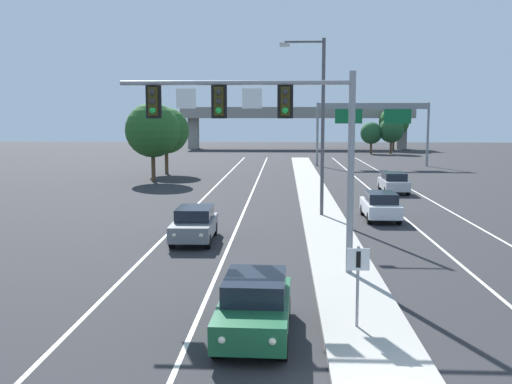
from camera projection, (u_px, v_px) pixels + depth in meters
The scene contains 19 objects.
median_island at pixel (329, 233), 29.20m from camera, with size 2.40×110.00×0.15m, color #9E9B93.
lane_stripe_oncoming_center at pixel (244, 212), 36.37m from camera, with size 0.14×100.00×0.01m, color silver.
lane_stripe_receding_center at pixel (398, 213), 35.93m from camera, with size 0.14×100.00×0.01m, color silver.
edge_stripe_left at pixel (190, 211), 36.52m from camera, with size 0.14×100.00×0.01m, color silver.
edge_stripe_right at pixel (454, 213), 35.77m from camera, with size 0.14×100.00×0.01m, color silver.
overhead_signal_mast at pixel (268, 123), 21.01m from camera, with size 8.33×0.44×7.20m.
median_sign_post at pixel (358, 274), 15.78m from camera, with size 0.60×0.10×2.20m.
street_lamp_median at pixel (319, 117), 33.66m from camera, with size 2.58×0.28×10.00m.
car_oncoming_green at pixel (255, 305), 15.61m from camera, with size 1.93×4.51×1.58m.
car_oncoming_grey at pixel (194, 224), 27.62m from camera, with size 1.89×4.50×1.58m.
car_receding_white at pixel (380, 205), 33.45m from camera, with size 1.86×4.49×1.58m.
car_receding_silver at pixel (394, 182), 45.40m from camera, with size 1.84×4.48×1.58m.
highway_sign_gantry at pixel (373, 114), 69.96m from camera, with size 13.28×0.42×7.50m.
overpass_bridge at pixel (296, 117), 109.50m from camera, with size 42.40×6.40×7.65m.
tree_far_right_b at pixel (394, 122), 104.07m from camera, with size 5.28×5.28×7.64m.
tree_far_right_a at pixel (391, 130), 94.19m from camera, with size 3.97×3.97×5.75m.
tree_far_right_c at pixel (371, 133), 94.67m from camera, with size 3.49×3.49×5.06m.
tree_far_left_b at pixel (153, 130), 53.05m from camera, with size 4.88×4.88×7.07m.
tree_far_left_a at pixel (166, 131), 60.18m from camera, with size 4.69×4.69×6.78m.
Camera 1 is at (-2.25, -10.86, 5.72)m, focal length 41.66 mm.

